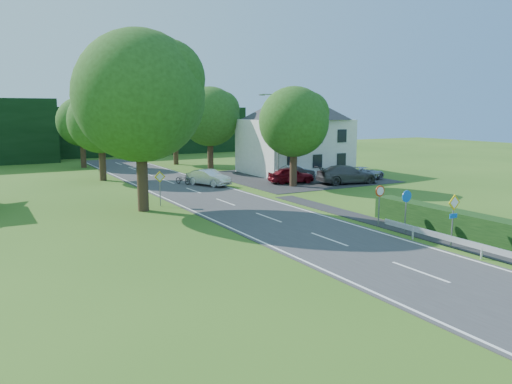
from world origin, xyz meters
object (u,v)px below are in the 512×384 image
streetlight (277,134)px  motorcycle (183,179)px  parked_car_silver_a (293,172)px  moving_car (209,178)px  parked_car_red (291,175)px  parked_car_grey (347,174)px  parasol (289,167)px  parked_car_silver_b (363,173)px

streetlight → motorcycle: size_ratio=4.70×
motorcycle → parked_car_silver_a: (10.54, -1.89, 0.23)m
parked_car_silver_a → moving_car: bearing=98.0°
motorcycle → parked_car_red: bearing=-48.5°
motorcycle → streetlight: bearing=-50.3°
parked_car_grey → parasol: 7.22m
parked_car_grey → motorcycle: bearing=73.2°
parked_car_red → parked_car_silver_a: (1.73, 2.21, -0.03)m
parked_car_silver_a → streetlight: bearing=130.2°
moving_car → parked_car_silver_b: size_ratio=0.94×
parked_car_silver_a → parked_car_red: bearing=150.4°
moving_car → parked_car_silver_a: 8.85m
streetlight → parked_car_red: size_ratio=1.92×
moving_car → parked_car_silver_b: 14.75m
streetlight → parked_car_grey: size_ratio=1.43×
parked_car_red → parked_car_silver_a: bearing=-26.5°
parked_car_red → streetlight: bearing=87.7°
parked_car_silver_a → parked_car_grey: 5.52m
parked_car_red → parasol: (2.68, 4.35, 0.19)m
streetlight → motorcycle: streetlight is taller
moving_car → parked_car_grey: 12.39m
parked_car_silver_a → parasol: (0.95, 2.14, 0.22)m
parked_car_silver_b → motorcycle: bearing=63.7°
parked_car_silver_a → parasol: 2.35m
parasol → parked_car_silver_b: bearing=-53.6°
moving_car → parasol: bearing=-10.8°
streetlight → parasol: size_ratio=3.99×
parked_car_grey → parasol: (-1.54, 7.06, 0.09)m
streetlight → parked_car_silver_b: bearing=-13.3°
motorcycle → parked_car_red: 9.72m
moving_car → parked_car_silver_a: moving_car is taller
moving_car → motorcycle: size_ratio=2.48×
streetlight → moving_car: size_ratio=1.89×
streetlight → parked_car_grey: (5.53, -3.04, -3.61)m
streetlight → motorcycle: bearing=153.3°
moving_car → streetlight: bearing=-41.3°
streetlight → parked_car_silver_b: streetlight is taller
parked_car_red → parked_car_silver_b: bearing=-91.6°
moving_car → parasol: size_ratio=2.11×
streetlight → parked_car_red: streetlight is taller
parked_car_red → parked_car_silver_a: size_ratio=1.01×
streetlight → parked_car_silver_a: 5.18m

